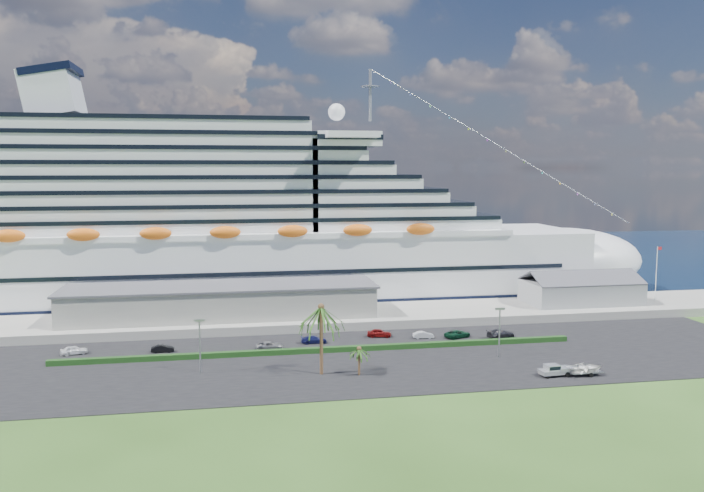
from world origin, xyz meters
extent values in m
plane|color=#284617|center=(0.00, 0.00, 0.00)|extent=(420.00, 420.00, 0.00)
cube|color=black|center=(0.00, 11.00, 0.06)|extent=(140.00, 38.00, 0.12)
cube|color=gray|center=(0.00, 40.00, 0.90)|extent=(240.00, 20.00, 1.80)
cube|color=#0B1632|center=(0.00, 130.00, 0.01)|extent=(420.00, 160.00, 0.02)
cube|color=silver|center=(-20.00, 64.00, 8.00)|extent=(160.00, 30.00, 16.00)
ellipsoid|color=silver|center=(60.00, 64.00, 8.00)|extent=(40.00, 30.00, 16.00)
cube|color=black|center=(-20.00, 64.00, 1.20)|extent=(164.00, 30.60, 2.40)
cube|color=silver|center=(-32.00, 64.00, 29.60)|extent=(128.00, 26.00, 24.80)
cube|color=silver|center=(2.80, 64.00, 37.40)|extent=(14.00, 38.00, 3.20)
cube|color=silver|center=(-60.00, 64.00, 47.00)|extent=(11.58, 14.00, 11.58)
cylinder|color=gray|center=(10.00, 64.00, 48.00)|extent=(0.70, 0.70, 12.00)
ellipsoid|color=orange|center=(-24.00, 48.20, 17.80)|extent=(90.00, 2.40, 2.60)
ellipsoid|color=orange|center=(-24.00, 79.80, 17.80)|extent=(90.00, 2.40, 2.60)
cube|color=black|center=(-20.00, 64.00, 8.80)|extent=(144.00, 30.40, 0.90)
cube|color=gray|center=(-25.00, 40.00, 4.80)|extent=(60.00, 14.00, 6.00)
cube|color=#4C4C54|center=(-25.00, 40.00, 7.90)|extent=(61.00, 15.00, 0.40)
cube|color=gray|center=(52.00, 40.00, 4.20)|extent=(24.00, 12.00, 4.80)
cube|color=#4C4C54|center=(52.00, 37.00, 7.80)|extent=(24.00, 6.31, 2.74)
cube|color=#4C4C54|center=(52.00, 43.00, 7.80)|extent=(24.00, 6.31, 2.74)
cylinder|color=silver|center=(70.00, 40.00, 7.80)|extent=(0.16, 0.16, 12.00)
cube|color=red|center=(70.50, 40.00, 13.40)|extent=(1.00, 0.04, 0.70)
cube|color=black|center=(-8.00, 16.00, 0.57)|extent=(88.00, 1.10, 0.90)
cylinder|color=gray|center=(-28.00, 8.00, 4.12)|extent=(0.24, 0.24, 8.00)
cube|color=gray|center=(-28.00, 8.00, 8.22)|extent=(1.60, 0.35, 0.35)
cylinder|color=gray|center=(20.00, 8.00, 4.12)|extent=(0.24, 0.24, 8.00)
cube|color=gray|center=(20.00, 8.00, 8.22)|extent=(1.60, 0.35, 0.35)
cylinder|color=#47301E|center=(-10.00, 4.00, 5.25)|extent=(0.54, 0.54, 10.50)
sphere|color=#47301E|center=(-10.00, 4.00, 10.50)|extent=(0.98, 0.98, 0.98)
cylinder|color=#47301E|center=(-4.50, 2.50, 2.10)|extent=(0.35, 0.35, 4.20)
sphere|color=#47301E|center=(-4.50, 2.50, 4.20)|extent=(0.73, 0.73, 0.73)
imported|color=white|center=(-49.16, 22.30, 0.85)|extent=(4.61, 2.81, 1.47)
imported|color=black|center=(-34.72, 21.09, 0.74)|extent=(3.82, 1.44, 1.24)
imported|color=gray|center=(-16.84, 19.70, 0.76)|extent=(4.63, 2.19, 1.28)
imported|color=#171B53|center=(-8.83, 22.39, 0.78)|extent=(4.57, 1.94, 1.32)
imported|color=maroon|center=(3.58, 24.71, 0.88)|extent=(4.78, 2.82, 1.53)
imported|color=silver|center=(11.31, 22.37, 0.74)|extent=(3.89, 1.73, 1.24)
imported|color=#0E3823|center=(17.66, 21.72, 0.82)|extent=(5.55, 4.02, 1.40)
imported|color=#222227|center=(25.38, 20.20, 0.89)|extent=(5.66, 3.18, 1.55)
cylinder|color=black|center=(22.64, -4.15, 0.49)|extent=(0.76, 0.32, 0.74)
cylinder|color=black|center=(22.64, -2.40, 0.49)|extent=(0.76, 0.32, 0.74)
cylinder|color=black|center=(25.87, -4.15, 0.49)|extent=(0.76, 0.32, 0.74)
cylinder|color=black|center=(25.87, -2.40, 0.49)|extent=(0.76, 0.32, 0.74)
cube|color=silver|center=(24.39, -3.28, 0.81)|extent=(5.13, 2.27, 0.65)
cube|color=silver|center=(25.73, -3.28, 1.18)|extent=(2.36, 1.99, 0.51)
cube|color=silver|center=(23.74, -3.28, 1.46)|extent=(2.18, 1.92, 0.88)
cube|color=black|center=(23.74, -3.28, 1.55)|extent=(2.00, 1.95, 0.51)
cube|color=silver|center=(22.27, -3.28, 1.00)|extent=(0.98, 1.82, 0.32)
cube|color=gray|center=(28.83, -3.87, 0.71)|extent=(5.00, 1.95, 0.13)
cylinder|color=gray|center=(26.56, -3.87, 0.71)|extent=(2.37, 0.14, 0.09)
cylinder|color=black|center=(29.26, -4.83, 0.46)|extent=(0.69, 0.25, 0.69)
cylinder|color=black|center=(29.26, -2.90, 0.46)|extent=(0.69, 0.25, 0.69)
imported|color=white|center=(28.83, -3.87, 1.34)|extent=(5.55, 4.03, 1.13)
camera|label=1|loc=(-23.54, -95.82, 31.07)|focal=35.00mm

